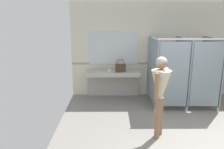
# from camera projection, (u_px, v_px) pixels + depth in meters

# --- Properties ---
(ground_plane) EXTENTS (5.97, 6.43, 0.10)m
(ground_plane) POSITION_uv_depth(u_px,v_px,m) (197.00, 144.00, 4.46)
(ground_plane) COLOR gray
(wall_back) EXTENTS (5.97, 0.12, 2.96)m
(wall_back) POSITION_uv_depth(u_px,v_px,m) (165.00, 50.00, 6.97)
(wall_back) COLOR beige
(wall_back) RESTS_ON ground_plane
(wall_back_tile_band) EXTENTS (5.97, 0.01, 0.06)m
(wall_back_tile_band) POSITION_uv_depth(u_px,v_px,m) (165.00, 63.00, 7.02)
(wall_back_tile_band) COLOR #9E937F
(wall_back_tile_band) RESTS_ON wall_back
(vanity_counter) EXTENTS (1.64, 0.54, 0.99)m
(vanity_counter) POSITION_uv_depth(u_px,v_px,m) (113.00, 78.00, 6.91)
(vanity_counter) COLOR #B2ADA3
(vanity_counter) RESTS_ON ground_plane
(mirror_panel) EXTENTS (1.54, 0.02, 1.03)m
(mirror_panel) POSITION_uv_depth(u_px,v_px,m) (113.00, 48.00, 6.88)
(mirror_panel) COLOR silver
(mirror_panel) RESTS_ON wall_back
(bathroom_stalls) EXTENTS (1.76, 1.43, 1.96)m
(bathroom_stalls) POSITION_uv_depth(u_px,v_px,m) (184.00, 71.00, 6.14)
(bathroom_stalls) COLOR gray
(bathroom_stalls) RESTS_ON ground_plane
(person_standing) EXTENTS (0.55, 0.55, 1.71)m
(person_standing) POSITION_uv_depth(u_px,v_px,m) (161.00, 87.00, 4.42)
(person_standing) COLOR #8C664C
(person_standing) RESTS_ON ground_plane
(handbag) EXTENTS (0.31, 0.14, 0.39)m
(handbag) POSITION_uv_depth(u_px,v_px,m) (121.00, 68.00, 6.60)
(handbag) COLOR #3F2D1E
(handbag) RESTS_ON vanity_counter
(soap_dispenser) EXTENTS (0.07, 0.07, 0.18)m
(soap_dispenser) POSITION_uv_depth(u_px,v_px,m) (122.00, 67.00, 6.91)
(soap_dispenser) COLOR #D899B2
(soap_dispenser) RESTS_ON vanity_counter
(paper_cup) EXTENTS (0.07, 0.07, 0.09)m
(paper_cup) POSITION_uv_depth(u_px,v_px,m) (109.00, 70.00, 6.62)
(paper_cup) COLOR white
(paper_cup) RESTS_ON vanity_counter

